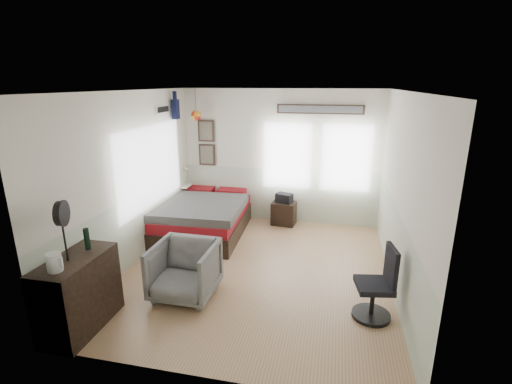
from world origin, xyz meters
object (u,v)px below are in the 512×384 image
(dresser, at_px, (79,293))
(task_chair, at_px, (378,289))
(bed, at_px, (204,217))
(armchair, at_px, (185,270))
(nightstand, at_px, (284,213))

(dresser, distance_m, task_chair, 3.57)
(bed, distance_m, dresser, 3.07)
(bed, xyz_separation_m, armchair, (0.50, -2.13, 0.05))
(dresser, bearing_deg, armchair, 43.79)
(dresser, height_order, armchair, dresser)
(armchair, height_order, nightstand, armchair)
(nightstand, bearing_deg, armchair, -101.52)
(nightstand, distance_m, task_chair, 3.30)
(bed, bearing_deg, task_chair, -37.26)
(nightstand, bearing_deg, dresser, -109.91)
(dresser, height_order, task_chair, task_chair)
(bed, relative_size, armchair, 2.57)
(armchair, relative_size, nightstand, 1.79)
(bed, relative_size, task_chair, 2.27)
(task_chair, bearing_deg, nightstand, 108.70)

